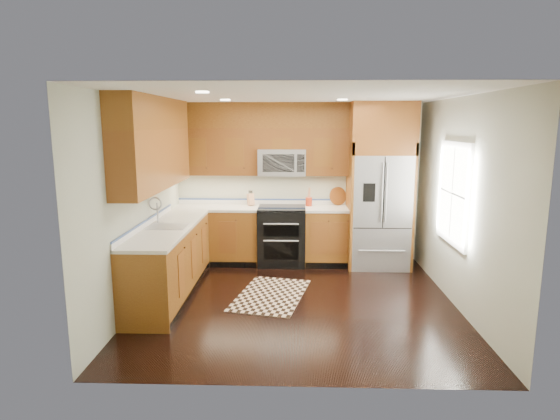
{
  "coord_description": "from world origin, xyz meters",
  "views": [
    {
      "loc": [
        -0.03,
        -5.75,
        2.27
      ],
      "look_at": [
        -0.24,
        0.6,
        1.1
      ],
      "focal_mm": 30.0,
      "sensor_mm": 36.0,
      "label": 1
    }
  ],
  "objects_px": {
    "utensil_crock": "(309,200)",
    "refrigerator": "(380,186)",
    "rug": "(271,295)",
    "knife_block": "(251,199)",
    "range": "(282,236)"
  },
  "relations": [
    {
      "from": "utensil_crock",
      "to": "refrigerator",
      "type": "bearing_deg",
      "value": -9.88
    },
    {
      "from": "refrigerator",
      "to": "utensil_crock",
      "type": "height_order",
      "value": "refrigerator"
    },
    {
      "from": "range",
      "to": "knife_block",
      "type": "relative_size",
      "value": 3.8
    },
    {
      "from": "rug",
      "to": "utensil_crock",
      "type": "distance_m",
      "value": 1.99
    },
    {
      "from": "rug",
      "to": "range",
      "type": "bearing_deg",
      "value": 98.07
    },
    {
      "from": "refrigerator",
      "to": "rug",
      "type": "xyz_separation_m",
      "value": [
        -1.65,
        -1.42,
        -1.3
      ]
    },
    {
      "from": "refrigerator",
      "to": "rug",
      "type": "distance_m",
      "value": 2.53
    },
    {
      "from": "refrigerator",
      "to": "rug",
      "type": "height_order",
      "value": "refrigerator"
    },
    {
      "from": "utensil_crock",
      "to": "range",
      "type": "bearing_deg",
      "value": -160.55
    },
    {
      "from": "range",
      "to": "rug",
      "type": "height_order",
      "value": "range"
    },
    {
      "from": "range",
      "to": "utensil_crock",
      "type": "distance_m",
      "value": 0.74
    },
    {
      "from": "range",
      "to": "rug",
      "type": "relative_size",
      "value": 0.68
    },
    {
      "from": "rug",
      "to": "refrigerator",
      "type": "bearing_deg",
      "value": 52.67
    },
    {
      "from": "rug",
      "to": "utensil_crock",
      "type": "relative_size",
      "value": 4.57
    },
    {
      "from": "rug",
      "to": "knife_block",
      "type": "distance_m",
      "value": 1.98
    }
  ]
}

